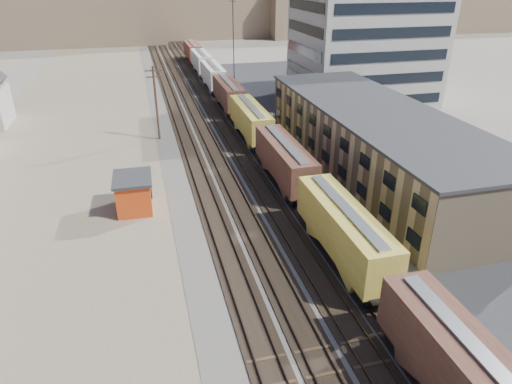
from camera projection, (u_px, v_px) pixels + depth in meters
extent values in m
plane|color=#6B6356|center=(343.00, 345.00, 28.55)|extent=(300.00, 300.00, 0.00)
cube|color=#4C4742|center=(211.00, 118.00, 72.03)|extent=(18.00, 200.00, 0.06)
cube|color=#746150|center=(70.00, 152.00, 58.81)|extent=(24.00, 180.00, 0.03)
cube|color=#232326|center=(384.00, 137.00, 63.96)|extent=(26.00, 120.00, 0.04)
cube|color=black|center=(179.00, 120.00, 70.87)|extent=(2.60, 200.00, 0.08)
cube|color=#38281E|center=(174.00, 120.00, 70.65)|extent=(0.08, 200.00, 0.16)
cube|color=#38281E|center=(184.00, 119.00, 70.98)|extent=(0.08, 200.00, 0.16)
cube|color=black|center=(198.00, 119.00, 71.54)|extent=(2.60, 200.00, 0.08)
cube|color=#38281E|center=(194.00, 118.00, 71.33)|extent=(0.08, 200.00, 0.16)
cube|color=#38281E|center=(203.00, 118.00, 71.65)|extent=(0.08, 200.00, 0.16)
cube|color=black|center=(217.00, 117.00, 72.22)|extent=(2.60, 200.00, 0.08)
cube|color=#38281E|center=(213.00, 117.00, 72.01)|extent=(0.08, 200.00, 0.16)
cube|color=#38281E|center=(222.00, 116.00, 72.33)|extent=(0.08, 200.00, 0.16)
cube|color=black|center=(234.00, 116.00, 72.86)|extent=(2.60, 200.00, 0.08)
cube|color=#38281E|center=(230.00, 116.00, 72.64)|extent=(0.08, 200.00, 0.16)
cube|color=#38281E|center=(239.00, 115.00, 72.97)|extent=(0.08, 200.00, 0.16)
cube|color=black|center=(410.00, 340.00, 27.91)|extent=(2.20, 2.20, 0.90)
cube|color=#45261D|center=(473.00, 379.00, 22.55)|extent=(3.00, 13.34, 3.40)
cube|color=#B7B7B2|center=(480.00, 353.00, 21.77)|extent=(0.90, 12.32, 0.16)
cube|color=black|center=(371.00, 290.00, 32.30)|extent=(2.20, 2.20, 0.90)
cube|color=black|center=(318.00, 221.00, 41.13)|extent=(2.20, 2.20, 0.90)
cube|color=#AA952D|center=(344.00, 228.00, 35.78)|extent=(3.00, 13.34, 3.40)
cube|color=#B7B7B2|center=(346.00, 208.00, 34.99)|extent=(0.90, 12.32, 0.16)
cube|color=black|center=(300.00, 197.00, 45.52)|extent=(2.20, 2.20, 0.90)
cube|color=black|center=(271.00, 160.00, 54.35)|extent=(2.20, 2.20, 0.90)
cube|color=#45261D|center=(285.00, 158.00, 49.00)|extent=(3.00, 13.34, 3.40)
cube|color=#B7B7B2|center=(285.00, 143.00, 48.22)|extent=(0.90, 12.33, 0.16)
cube|color=black|center=(260.00, 146.00, 58.75)|extent=(2.20, 2.20, 0.90)
cube|color=black|center=(242.00, 123.00, 67.57)|extent=(2.20, 2.20, 0.90)
cube|color=#AA952D|center=(251.00, 118.00, 62.22)|extent=(3.00, 13.34, 3.40)
cube|color=#B7B7B2|center=(251.00, 106.00, 61.44)|extent=(0.90, 12.33, 0.16)
cube|color=black|center=(235.00, 113.00, 71.97)|extent=(2.20, 2.20, 0.90)
cube|color=black|center=(223.00, 98.00, 80.79)|extent=(2.20, 2.20, 0.90)
cube|color=#45261D|center=(228.00, 92.00, 75.44)|extent=(3.00, 13.34, 3.40)
cube|color=#B7B7B2|center=(228.00, 82.00, 74.66)|extent=(0.90, 12.33, 0.16)
cube|color=black|center=(218.00, 91.00, 85.19)|extent=(2.20, 2.20, 0.90)
cube|color=black|center=(209.00, 80.00, 94.02)|extent=(2.20, 2.20, 0.90)
cube|color=beige|center=(213.00, 74.00, 88.66)|extent=(3.00, 13.34, 3.40)
cube|color=#B7B7B2|center=(213.00, 65.00, 87.88)|extent=(0.90, 12.32, 0.16)
cube|color=black|center=(205.00, 75.00, 98.41)|extent=(2.20, 2.20, 0.90)
cube|color=black|center=(199.00, 66.00, 107.24)|extent=(2.20, 2.20, 0.90)
cube|color=beige|center=(201.00, 61.00, 101.88)|extent=(3.00, 13.34, 3.40)
cube|color=#B7B7B2|center=(201.00, 52.00, 101.10)|extent=(0.90, 12.32, 0.16)
cube|color=black|center=(196.00, 62.00, 111.63)|extent=(2.20, 2.20, 0.90)
cube|color=black|center=(191.00, 56.00, 120.46)|extent=(2.20, 2.20, 0.90)
cube|color=brown|center=(193.00, 50.00, 115.10)|extent=(3.00, 13.34, 3.40)
cube|color=#B7B7B2|center=(192.00, 43.00, 114.32)|extent=(0.90, 12.32, 0.16)
cube|color=#9E8563|center=(375.00, 141.00, 52.15)|extent=(12.00, 40.00, 7.00)
cube|color=#2D2D30|center=(379.00, 111.00, 50.57)|extent=(12.40, 40.40, 0.30)
cube|color=black|center=(325.00, 157.00, 51.35)|extent=(0.12, 36.00, 1.20)
cube|color=black|center=(327.00, 131.00, 50.04)|extent=(0.12, 36.00, 1.20)
cube|color=#9E998E|center=(364.00, 48.00, 78.77)|extent=(22.00, 18.00, 18.00)
cube|color=black|center=(304.00, 51.00, 76.28)|extent=(0.12, 16.00, 16.00)
cube|color=black|center=(391.00, 57.00, 70.90)|extent=(20.00, 0.12, 16.00)
cylinder|color=#382619|center=(156.00, 104.00, 60.97)|extent=(0.32, 0.32, 10.00)
cube|color=#382619|center=(153.00, 71.00, 59.04)|extent=(2.20, 0.14, 0.14)
cube|color=#382619|center=(154.00, 77.00, 59.39)|extent=(1.90, 0.14, 0.14)
cylinder|color=black|center=(158.00, 69.00, 59.11)|extent=(0.08, 0.08, 0.22)
cylinder|color=black|center=(234.00, 49.00, 78.15)|extent=(0.16, 0.16, 18.00)
cube|color=black|center=(233.00, 1.00, 74.86)|extent=(1.20, 0.08, 0.08)
cube|color=brown|center=(398.00, 5.00, 175.42)|extent=(110.00, 38.00, 18.00)
cube|color=#C43E12|center=(134.00, 194.00, 44.12)|extent=(3.30, 4.34, 3.20)
cube|color=#2D2D30|center=(132.00, 178.00, 43.37)|extent=(3.74, 4.78, 0.27)
cube|color=black|center=(151.00, 192.00, 44.41)|extent=(0.13, 1.07, 1.07)
imported|color=navy|center=(332.00, 94.00, 83.29)|extent=(4.55, 5.44, 1.38)
imported|color=white|center=(418.00, 121.00, 68.72)|extent=(2.09, 4.25, 1.40)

